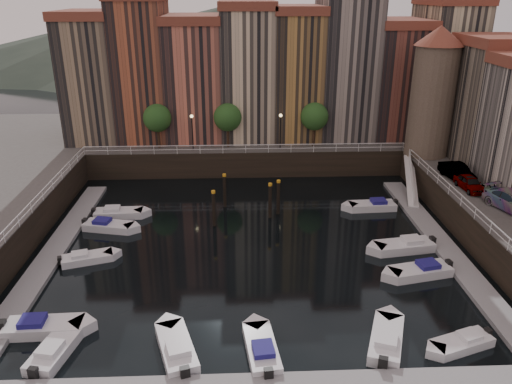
{
  "coord_description": "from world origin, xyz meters",
  "views": [
    {
      "loc": [
        -1.09,
        -37.91,
        20.11
      ],
      "look_at": [
        0.66,
        4.0,
        3.09
      ],
      "focal_mm": 35.0,
      "sensor_mm": 36.0,
      "label": 1
    }
  ],
  "objects_px": {
    "car_b": "(457,173)",
    "corner_tower": "(433,90)",
    "mooring_pilings": "(247,200)",
    "gangway": "(411,178)",
    "boat_left_3": "(108,226)",
    "boat_left_2": "(86,258)",
    "boat_left_0": "(42,327)",
    "car_a": "(470,184)"
  },
  "relations": [
    {
      "from": "mooring_pilings",
      "to": "boat_left_0",
      "type": "xyz_separation_m",
      "value": [
        -13.36,
        -17.07,
        -1.26
      ]
    },
    {
      "from": "corner_tower",
      "to": "car_a",
      "type": "relative_size",
      "value": 3.59
    },
    {
      "from": "car_a",
      "to": "corner_tower",
      "type": "bearing_deg",
      "value": 86.98
    },
    {
      "from": "mooring_pilings",
      "to": "car_a",
      "type": "bearing_deg",
      "value": -5.29
    },
    {
      "from": "car_a",
      "to": "car_b",
      "type": "distance_m",
      "value": 2.73
    },
    {
      "from": "mooring_pilings",
      "to": "boat_left_2",
      "type": "relative_size",
      "value": 1.51
    },
    {
      "from": "car_a",
      "to": "car_b",
      "type": "bearing_deg",
      "value": 86.5
    },
    {
      "from": "gangway",
      "to": "car_a",
      "type": "bearing_deg",
      "value": -63.57
    },
    {
      "from": "corner_tower",
      "to": "gangway",
      "type": "height_order",
      "value": "corner_tower"
    },
    {
      "from": "mooring_pilings",
      "to": "boat_left_2",
      "type": "bearing_deg",
      "value": -147.73
    },
    {
      "from": "mooring_pilings",
      "to": "car_b",
      "type": "height_order",
      "value": "car_b"
    },
    {
      "from": "corner_tower",
      "to": "boat_left_0",
      "type": "xyz_separation_m",
      "value": [
        -33.5,
        -25.95,
        -9.8
      ]
    },
    {
      "from": "corner_tower",
      "to": "mooring_pilings",
      "type": "relative_size",
      "value": 2.15
    },
    {
      "from": "corner_tower",
      "to": "mooring_pilings",
      "type": "xyz_separation_m",
      "value": [
        -20.14,
        -8.88,
        -8.54
      ]
    },
    {
      "from": "corner_tower",
      "to": "car_b",
      "type": "bearing_deg",
      "value": -88.68
    },
    {
      "from": "boat_left_3",
      "to": "car_a",
      "type": "height_order",
      "value": "car_a"
    },
    {
      "from": "boat_left_0",
      "to": "car_a",
      "type": "bearing_deg",
      "value": 22.43
    },
    {
      "from": "mooring_pilings",
      "to": "boat_left_2",
      "type": "distance_m",
      "value": 15.47
    },
    {
      "from": "car_b",
      "to": "gangway",
      "type": "bearing_deg",
      "value": 123.53
    },
    {
      "from": "boat_left_0",
      "to": "car_a",
      "type": "distance_m",
      "value": 37.12
    },
    {
      "from": "mooring_pilings",
      "to": "car_b",
      "type": "distance_m",
      "value": 20.45
    },
    {
      "from": "corner_tower",
      "to": "boat_left_0",
      "type": "distance_m",
      "value": 43.49
    },
    {
      "from": "gangway",
      "to": "boat_left_3",
      "type": "bearing_deg",
      "value": -167.05
    },
    {
      "from": "gangway",
      "to": "corner_tower",
      "type": "bearing_deg",
      "value": 57.2
    },
    {
      "from": "gangway",
      "to": "boat_left_0",
      "type": "bearing_deg",
      "value": -144.96
    },
    {
      "from": "boat_left_3",
      "to": "car_b",
      "type": "bearing_deg",
      "value": 18.47
    },
    {
      "from": "car_b",
      "to": "corner_tower",
      "type": "bearing_deg",
      "value": 83.83
    },
    {
      "from": "boat_left_2",
      "to": "car_b",
      "type": "height_order",
      "value": "car_b"
    },
    {
      "from": "corner_tower",
      "to": "boat_left_3",
      "type": "bearing_deg",
      "value": -160.87
    },
    {
      "from": "gangway",
      "to": "car_b",
      "type": "relative_size",
      "value": 1.8
    },
    {
      "from": "corner_tower",
      "to": "boat_left_2",
      "type": "distance_m",
      "value": 38.61
    },
    {
      "from": "boat_left_0",
      "to": "car_a",
      "type": "relative_size",
      "value": 1.33
    },
    {
      "from": "boat_left_0",
      "to": "car_b",
      "type": "relative_size",
      "value": 1.1
    },
    {
      "from": "boat_left_0",
      "to": "boat_left_3",
      "type": "distance_m",
      "value": 14.59
    },
    {
      "from": "boat_left_3",
      "to": "car_a",
      "type": "distance_m",
      "value": 33.18
    },
    {
      "from": "corner_tower",
      "to": "boat_left_0",
      "type": "relative_size",
      "value": 2.7
    },
    {
      "from": "mooring_pilings",
      "to": "boat_left_3",
      "type": "height_order",
      "value": "mooring_pilings"
    },
    {
      "from": "car_a",
      "to": "gangway",
      "type": "bearing_deg",
      "value": 112.25
    },
    {
      "from": "gangway",
      "to": "mooring_pilings",
      "type": "bearing_deg",
      "value": -165.73
    },
    {
      "from": "gangway",
      "to": "boat_left_2",
      "type": "distance_m",
      "value": 32.83
    },
    {
      "from": "gangway",
      "to": "boat_left_2",
      "type": "height_order",
      "value": "gangway"
    },
    {
      "from": "boat_left_2",
      "to": "mooring_pilings",
      "type": "bearing_deg",
      "value": 14.76
    }
  ]
}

